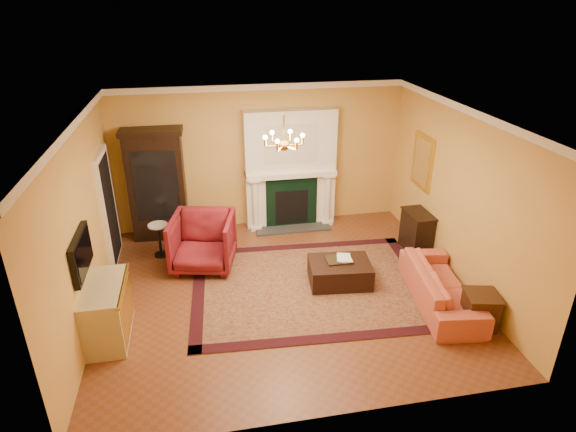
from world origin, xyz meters
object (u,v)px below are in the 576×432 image
object	(u,v)px
coral_sofa	(442,281)
leather_ottoman	(340,272)
console_table	(417,232)
wingback_armchair	(203,239)
end_table	(480,311)
commode	(107,311)
pedestal_table	(159,238)
china_cabinet	(157,187)

from	to	relation	value
coral_sofa	leather_ottoman	world-z (taller)	coral_sofa
console_table	leather_ottoman	size ratio (longest dim) A/B	0.74
wingback_armchair	coral_sofa	size ratio (longest dim) A/B	0.53
leather_ottoman	end_table	bearing A→B (deg)	-35.59
end_table	leather_ottoman	distance (m)	2.32
end_table	console_table	xyz separation A→B (m)	(0.06, 2.40, 0.12)
wingback_armchair	end_table	size ratio (longest dim) A/B	2.11
commode	wingback_armchair	bearing A→B (deg)	50.81
pedestal_table	commode	distance (m)	2.39
pedestal_table	coral_sofa	distance (m)	5.16
commode	china_cabinet	bearing A→B (deg)	78.96
leather_ottoman	wingback_armchair	bearing A→B (deg)	162.24
wingback_armchair	leather_ottoman	world-z (taller)	wingback_armchair
china_cabinet	end_table	xyz separation A→B (m)	(4.84, -3.97, -0.82)
commode	console_table	xyz separation A→B (m)	(5.51, 1.61, -0.05)
china_cabinet	pedestal_table	bearing A→B (deg)	-87.51
leather_ottoman	console_table	bearing A→B (deg)	31.63
pedestal_table	coral_sofa	bearing A→B (deg)	-28.22
china_cabinet	pedestal_table	world-z (taller)	china_cabinet
pedestal_table	coral_sofa	xyz separation A→B (m)	(4.55, -2.44, 0.02)
commode	console_table	world-z (taller)	commode
wingback_armchair	commode	xyz separation A→B (m)	(-1.42, -1.76, -0.13)
pedestal_table	end_table	world-z (taller)	pedestal_table
china_cabinet	end_table	size ratio (longest dim) A/B	4.11
commode	leather_ottoman	size ratio (longest dim) A/B	1.11
coral_sofa	end_table	xyz separation A→B (m)	(0.29, -0.67, -0.14)
wingback_armchair	end_table	bearing A→B (deg)	-19.68
wingback_armchair	end_table	distance (m)	4.78
china_cabinet	coral_sofa	world-z (taller)	china_cabinet
commode	coral_sofa	bearing A→B (deg)	-1.64
wingback_armchair	leather_ottoman	xyz separation A→B (m)	(2.30, -1.01, -0.35)
pedestal_table	leather_ottoman	size ratio (longest dim) A/B	0.63
commode	leather_ottoman	world-z (taller)	commode
end_table	leather_ottoman	world-z (taller)	end_table
china_cabinet	commode	bearing A→B (deg)	-98.52
china_cabinet	coral_sofa	size ratio (longest dim) A/B	1.04
wingback_armchair	pedestal_table	world-z (taller)	wingback_armchair
china_cabinet	console_table	world-z (taller)	china_cabinet
pedestal_table	commode	xyz separation A→B (m)	(-0.61, -2.32, 0.05)
pedestal_table	coral_sofa	world-z (taller)	coral_sofa
commode	console_table	bearing A→B (deg)	16.03
wingback_armchair	pedestal_table	distance (m)	1.00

